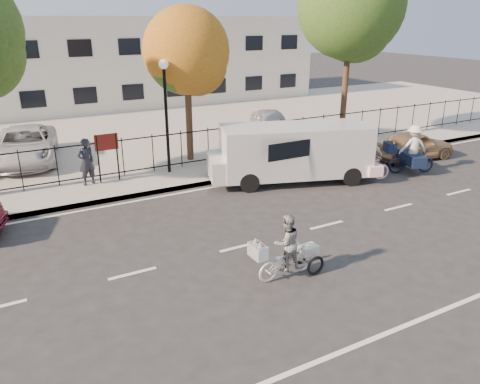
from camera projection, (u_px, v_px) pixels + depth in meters
ground at (240, 247)px, 12.83m from camera, size 120.00×120.00×0.00m
road_markings at (240, 247)px, 12.83m from camera, size 60.00×9.52×0.01m
curb at (174, 189)px, 16.96m from camera, size 60.00×0.10×0.15m
sidewalk at (164, 181)px, 17.82m from camera, size 60.00×2.20×0.15m
parking_lot at (107, 133)px, 25.15m from camera, size 60.00×15.60×0.15m
iron_fence at (153, 153)px, 18.44m from camera, size 58.00×0.06×1.50m
building at (68, 62)px, 32.36m from camera, size 34.00×10.00×6.00m
lamppost at (165, 97)px, 17.56m from camera, size 0.36×0.36×4.33m
street_sign at (107, 148)px, 17.10m from camera, size 0.85×0.06×1.80m
zebra_trike at (286, 253)px, 11.17m from camera, size 1.88×0.72×1.61m
unicorn_bike at (369, 163)px, 17.80m from camera, size 1.93×1.40×1.90m
bull_bike at (412, 154)px, 18.71m from camera, size 2.16×1.53×1.95m
white_van at (293, 151)px, 17.57m from camera, size 6.51×3.67×2.15m
gold_sedan at (414, 145)px, 20.54m from camera, size 3.83×1.74×1.27m
pedestrian at (86, 162)px, 16.89m from camera, size 0.72×0.58×1.74m
lot_car_b at (26, 145)px, 19.66m from camera, size 3.19×5.50×1.44m
lot_car_d at (271, 124)px, 23.68m from camera, size 2.85×4.41×1.40m
tree_mid at (189, 55)px, 18.85m from camera, size 3.53×3.50×6.42m
tree_east at (352, 11)px, 21.08m from camera, size 4.83×4.83×8.85m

